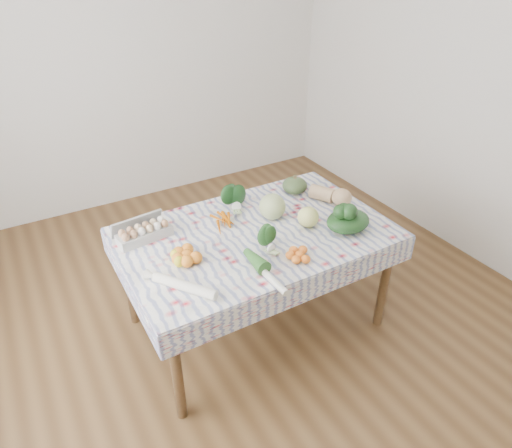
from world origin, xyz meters
The scene contains 17 objects.
ground centered at (0.00, 0.00, 0.00)m, with size 4.50×4.50×0.00m, color #54381D.
wall_back centered at (0.00, 2.25, 1.40)m, with size 4.00×0.04×2.80m, color silver.
dining_table centered at (0.00, 0.00, 0.68)m, with size 1.60×1.00×0.75m.
tablecloth centered at (0.00, 0.00, 0.76)m, with size 1.66×1.06×0.01m, color silver.
egg_carton centered at (-0.63, 0.27, 0.81)m, with size 0.33×0.13×0.09m, color #A9A9A4.
carrot_bunch centered at (-0.15, 0.20, 0.78)m, with size 0.19×0.18×0.04m, color #C65D05.
kale_bunch centered at (0.03, 0.33, 0.83)m, with size 0.17×0.15×0.15m, color #133814.
kabocha_squash centered at (0.50, 0.31, 0.82)m, with size 0.18×0.18×0.12m, color #40572E.
cabbage centered at (0.18, 0.09, 0.85)m, with size 0.17×0.17×0.17m, color #A2B46F.
butternut_squash centered at (0.64, 0.07, 0.83)m, with size 0.13×0.29×0.13m, color tan.
orange_cluster centered at (-0.49, -0.06, 0.80)m, with size 0.23×0.23×0.08m, color orange.
broccoli centered at (-0.05, -0.20, 0.81)m, with size 0.14×0.14×0.10m, color #1E4B1A.
mandarin_cluster centered at (0.08, -0.36, 0.79)m, with size 0.18×0.18×0.06m, color orange.
grapefruit centered at (0.32, -0.11, 0.83)m, with size 0.13×0.13×0.13m, color #DBDE73.
spinach_bag centered at (0.51, -0.26, 0.83)m, with size 0.29×0.23×0.13m, color black.
daikon centered at (-0.60, -0.30, 0.79)m, with size 0.06×0.06×0.39m, color white.
leek centered at (-0.18, -0.41, 0.78)m, with size 0.04×0.04×0.39m, color silver.
Camera 1 is at (-1.20, -2.07, 2.31)m, focal length 32.00 mm.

